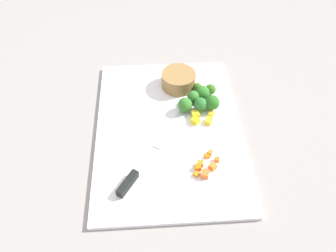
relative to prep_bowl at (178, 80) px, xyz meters
The scene contains 23 objects.
ground_plane 0.18m from the prep_bowl, 13.96° to the right, with size 4.00×4.00×0.00m, color gray.
cutting_board 0.18m from the prep_bowl, 13.96° to the right, with size 0.56×0.39×0.01m, color white.
prep_bowl is the anchor object (origin of this frame).
chef_knife 0.31m from the prep_bowl, 20.90° to the right, with size 0.31×0.22×0.02m.
carrot_dice_0 0.30m from the prep_bowl, ahead, with size 0.01×0.01×0.01m, color orange.
carrot_dice_1 0.31m from the prep_bowl, ahead, with size 0.01×0.01×0.01m, color orange.
carrot_dice_2 0.28m from the prep_bowl, 10.43° to the left, with size 0.01×0.01×0.01m, color orange.
carrot_dice_3 0.32m from the prep_bowl, 10.84° to the left, with size 0.02×0.02×0.02m, color orange.
carrot_dice_4 0.28m from the prep_bowl, 12.53° to the left, with size 0.01×0.01×0.01m, color orange.
carrot_dice_5 0.30m from the prep_bowl, 14.42° to the left, with size 0.01×0.01×0.01m, color orange.
carrot_dice_6 0.34m from the prep_bowl, ahead, with size 0.02×0.02×0.02m, color orange.
carrot_dice_7 0.33m from the prep_bowl, ahead, with size 0.01×0.01×0.01m, color orange.
pepper_dice_0 0.14m from the prep_bowl, 15.29° to the left, with size 0.02×0.02×0.02m, color yellow.
pepper_dice_1 0.18m from the prep_bowl, 24.20° to the left, with size 0.02×0.02×0.01m, color yellow.
pepper_dice_2 0.16m from the prep_bowl, 12.35° to the left, with size 0.02×0.02×0.02m, color yellow.
pepper_dice_3 0.16m from the prep_bowl, 32.58° to the left, with size 0.01×0.02×0.01m, color yellow.
broccoli_floret_0 0.10m from the prep_bowl, 64.24° to the left, with size 0.03×0.03×0.04m.
broccoli_floret_1 0.09m from the prep_bowl, 25.08° to the left, with size 0.04×0.04×0.04m.
broccoli_floret_2 0.09m from the prep_bowl, 46.02° to the left, with size 0.04×0.04×0.05m.
broccoli_floret_3 0.14m from the prep_bowl, 39.00° to the left, with size 0.04×0.04×0.05m.
broccoli_floret_4 0.12m from the prep_bowl, 25.90° to the left, with size 0.04×0.04×0.05m.
broccoli_floret_5 0.11m from the prep_bowl, ahead, with size 0.04×0.04×0.05m.
broccoli_floret_6 0.06m from the prep_bowl, 61.36° to the left, with size 0.03×0.03×0.03m.
Camera 1 is at (0.61, -0.04, 0.72)m, focal length 36.07 mm.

